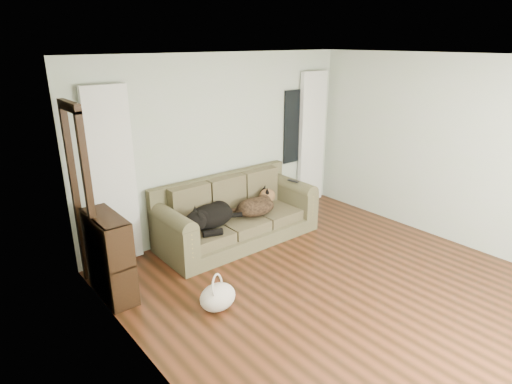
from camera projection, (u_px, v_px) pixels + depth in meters
floor at (351, 295)px, 4.88m from camera, size 5.00×5.00×0.00m
ceiling at (372, 58)px, 4.01m from camera, size 5.00×5.00×0.00m
wall_back at (223, 145)px, 6.27m from camera, size 4.50×0.04×2.60m
wall_left at (166, 252)px, 3.11m from camera, size 0.04×5.00×2.60m
wall_right at (465, 154)px, 5.78m from camera, size 0.04×5.00×2.60m
curtain_left at (113, 178)px, 5.25m from camera, size 0.55×0.08×2.25m
curtain_right at (312, 139)px, 7.33m from camera, size 0.55×0.08×2.25m
window_pane at (295, 126)px, 7.08m from camera, size 0.50×0.03×1.20m
door_casing at (83, 204)px, 4.72m from camera, size 0.07×0.60×2.10m
sofa at (238, 211)px, 6.10m from camera, size 2.33×1.00×0.95m
dog_black_lab at (209, 218)px, 5.78m from camera, size 0.77×0.57×0.30m
dog_shepherd at (257, 205)px, 6.22m from camera, size 0.65×0.48×0.28m
tv_remote at (293, 181)px, 6.50m from camera, size 0.09×0.19×0.02m
tote_bag at (218, 296)px, 4.59m from camera, size 0.48×0.42×0.30m
bookshelf at (109, 255)px, 4.74m from camera, size 0.37×0.80×0.97m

